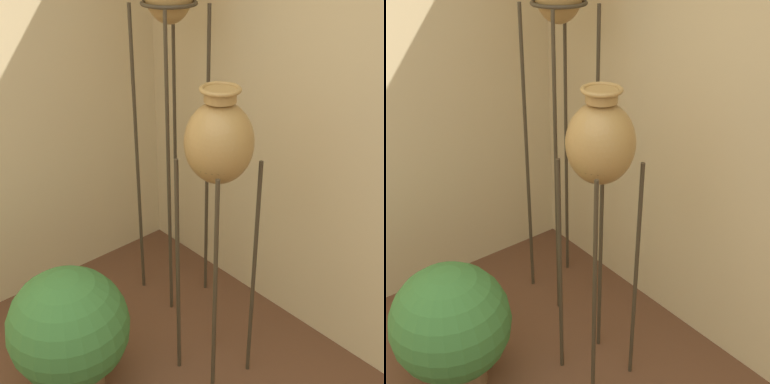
% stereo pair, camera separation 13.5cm
% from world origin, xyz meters
% --- Properties ---
extents(vase_stand_tall, '(0.31, 0.31, 2.13)m').
position_xyz_m(vase_stand_tall, '(1.61, 1.36, 1.79)').
color(vase_stand_tall, '#382D1E').
rests_on(vase_stand_tall, ground_plane).
extents(vase_stand_medium, '(0.30, 0.30, 1.57)m').
position_xyz_m(vase_stand_medium, '(1.32, 0.68, 1.29)').
color(vase_stand_medium, '#382D1E').
rests_on(vase_stand_medium, ground_plane).
extents(potted_plant, '(0.60, 0.60, 0.71)m').
position_xyz_m(potted_plant, '(0.70, 1.06, 0.38)').
color(potted_plant, brown).
rests_on(potted_plant, ground_plane).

